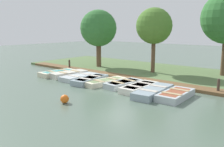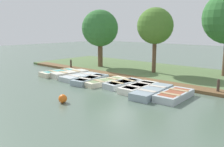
{
  "view_description": "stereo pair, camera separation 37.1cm",
  "coord_description": "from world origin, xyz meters",
  "px_view_note": "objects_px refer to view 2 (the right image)",
  "views": [
    {
      "loc": [
        12.88,
        10.64,
        3.71
      ],
      "look_at": [
        0.28,
        -0.05,
        0.65
      ],
      "focal_mm": 40.0,
      "sensor_mm": 36.0,
      "label": 1
    },
    {
      "loc": [
        12.64,
        10.92,
        3.71
      ],
      "look_at": [
        0.28,
        -0.05,
        0.65
      ],
      "focal_mm": 40.0,
      "sensor_mm": 36.0,
      "label": 2
    }
  ],
  "objects_px": {
    "rowboat_7": "(152,92)",
    "buoy": "(63,99)",
    "rowboat_1": "(70,74)",
    "rowboat_3": "(90,80)",
    "rowboat_4": "(105,82)",
    "mooring_post_near": "(71,64)",
    "rowboat_0": "(59,73)",
    "rowboat_2": "(80,77)",
    "park_tree_far_left": "(100,29)",
    "rowboat_6": "(139,88)",
    "rowboat_5": "(123,84)",
    "rowboat_8": "(174,95)",
    "park_tree_left": "(155,26)",
    "mooring_post_far": "(218,87)"
  },
  "relations": [
    {
      "from": "rowboat_5",
      "to": "park_tree_left",
      "type": "distance_m",
      "value": 6.13
    },
    {
      "from": "rowboat_4",
      "to": "park_tree_left",
      "type": "distance_m",
      "value": 6.28
    },
    {
      "from": "rowboat_0",
      "to": "rowboat_2",
      "type": "bearing_deg",
      "value": 94.54
    },
    {
      "from": "rowboat_5",
      "to": "rowboat_7",
      "type": "distance_m",
      "value": 2.52
    },
    {
      "from": "rowboat_5",
      "to": "park_tree_left",
      "type": "relative_size",
      "value": 0.52
    },
    {
      "from": "rowboat_3",
      "to": "mooring_post_near",
      "type": "xyz_separation_m",
      "value": [
        -2.57,
        -5.23,
        0.26
      ]
    },
    {
      "from": "rowboat_1",
      "to": "park_tree_far_left",
      "type": "distance_m",
      "value": 5.67
    },
    {
      "from": "rowboat_2",
      "to": "rowboat_5",
      "type": "xyz_separation_m",
      "value": [
        -0.25,
        3.88,
        0.02
      ]
    },
    {
      "from": "rowboat_6",
      "to": "park_tree_far_left",
      "type": "height_order",
      "value": "park_tree_far_left"
    },
    {
      "from": "mooring_post_near",
      "to": "rowboat_6",
      "type": "bearing_deg",
      "value": 76.02
    },
    {
      "from": "rowboat_8",
      "to": "rowboat_7",
      "type": "bearing_deg",
      "value": -84.64
    },
    {
      "from": "rowboat_6",
      "to": "rowboat_3",
      "type": "bearing_deg",
      "value": -86.72
    },
    {
      "from": "rowboat_1",
      "to": "buoy",
      "type": "relative_size",
      "value": 6.77
    },
    {
      "from": "rowboat_6",
      "to": "buoy",
      "type": "bearing_deg",
      "value": -18.96
    },
    {
      "from": "park_tree_far_left",
      "to": "rowboat_6",
      "type": "bearing_deg",
      "value": 59.43
    },
    {
      "from": "rowboat_0",
      "to": "rowboat_1",
      "type": "relative_size",
      "value": 1.02
    },
    {
      "from": "rowboat_1",
      "to": "park_tree_left",
      "type": "distance_m",
      "value": 7.54
    },
    {
      "from": "rowboat_1",
      "to": "rowboat_3",
      "type": "xyz_separation_m",
      "value": [
        0.31,
        2.63,
        -0.02
      ]
    },
    {
      "from": "rowboat_5",
      "to": "rowboat_8",
      "type": "bearing_deg",
      "value": 91.88
    },
    {
      "from": "rowboat_4",
      "to": "mooring_post_far",
      "type": "height_order",
      "value": "mooring_post_far"
    },
    {
      "from": "rowboat_7",
      "to": "buoy",
      "type": "height_order",
      "value": "buoy"
    },
    {
      "from": "rowboat_3",
      "to": "mooring_post_far",
      "type": "xyz_separation_m",
      "value": [
        -2.57,
        7.63,
        0.26
      ]
    },
    {
      "from": "rowboat_3",
      "to": "rowboat_0",
      "type": "bearing_deg",
      "value": -101.73
    },
    {
      "from": "mooring_post_near",
      "to": "park_tree_far_left",
      "type": "distance_m",
      "value": 4.14
    },
    {
      "from": "rowboat_6",
      "to": "rowboat_8",
      "type": "distance_m",
      "value": 2.41
    },
    {
      "from": "rowboat_4",
      "to": "mooring_post_near",
      "type": "xyz_separation_m",
      "value": [
        -2.3,
        -6.38,
        0.28
      ]
    },
    {
      "from": "rowboat_6",
      "to": "park_tree_left",
      "type": "relative_size",
      "value": 0.55
    },
    {
      "from": "rowboat_3",
      "to": "rowboat_7",
      "type": "xyz_separation_m",
      "value": [
        0.01,
        4.98,
        0.01
      ]
    },
    {
      "from": "rowboat_2",
      "to": "park_tree_left",
      "type": "xyz_separation_m",
      "value": [
        -5.14,
        3.05,
        3.63
      ]
    },
    {
      "from": "park_tree_far_left",
      "to": "mooring_post_far",
      "type": "bearing_deg",
      "value": 79.17
    },
    {
      "from": "rowboat_4",
      "to": "rowboat_8",
      "type": "xyz_separation_m",
      "value": [
        0.11,
        5.06,
        0.03
      ]
    },
    {
      "from": "mooring_post_far",
      "to": "buoy",
      "type": "xyz_separation_m",
      "value": [
        6.75,
        -5.23,
        -0.23
      ]
    },
    {
      "from": "rowboat_1",
      "to": "rowboat_4",
      "type": "relative_size",
      "value": 0.93
    },
    {
      "from": "rowboat_5",
      "to": "mooring_post_far",
      "type": "height_order",
      "value": "mooring_post_far"
    },
    {
      "from": "rowboat_6",
      "to": "rowboat_4",
      "type": "bearing_deg",
      "value": -90.46
    },
    {
      "from": "park_tree_far_left",
      "to": "rowboat_3",
      "type": "bearing_deg",
      "value": 37.7
    },
    {
      "from": "rowboat_0",
      "to": "mooring_post_far",
      "type": "height_order",
      "value": "mooring_post_far"
    },
    {
      "from": "rowboat_4",
      "to": "rowboat_6",
      "type": "relative_size",
      "value": 1.09
    },
    {
      "from": "rowboat_1",
      "to": "rowboat_3",
      "type": "distance_m",
      "value": 2.64
    },
    {
      "from": "rowboat_5",
      "to": "park_tree_far_left",
      "type": "bearing_deg",
      "value": -117.95
    },
    {
      "from": "rowboat_2",
      "to": "buoy",
      "type": "bearing_deg",
      "value": 39.91
    },
    {
      "from": "rowboat_3",
      "to": "mooring_post_near",
      "type": "bearing_deg",
      "value": -125.14
    },
    {
      "from": "rowboat_4",
      "to": "mooring_post_near",
      "type": "distance_m",
      "value": 6.79
    },
    {
      "from": "rowboat_6",
      "to": "buoy",
      "type": "xyz_separation_m",
      "value": [
        4.5,
        -1.41,
        0.02
      ]
    },
    {
      "from": "park_tree_left",
      "to": "mooring_post_near",
      "type": "bearing_deg",
      "value": -68.0
    },
    {
      "from": "rowboat_1",
      "to": "rowboat_6",
      "type": "xyz_separation_m",
      "value": [
        -0.01,
        6.44,
        -0.02
      ]
    },
    {
      "from": "buoy",
      "to": "park_tree_left",
      "type": "relative_size",
      "value": 0.08
    },
    {
      "from": "rowboat_2",
      "to": "park_tree_far_left",
      "type": "bearing_deg",
      "value": -153.81
    },
    {
      "from": "rowboat_1",
      "to": "rowboat_2",
      "type": "bearing_deg",
      "value": 94.42
    },
    {
      "from": "rowboat_0",
      "to": "rowboat_4",
      "type": "height_order",
      "value": "rowboat_0"
    }
  ]
}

